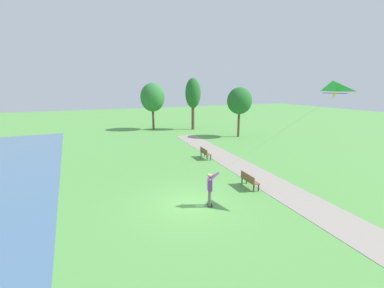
{
  "coord_description": "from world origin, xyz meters",
  "views": [
    {
      "loc": [
        -5.3,
        -11.75,
        6.04
      ],
      "look_at": [
        0.4,
        0.71,
        3.02
      ],
      "focal_mm": 25.07,
      "sensor_mm": 36.0,
      "label": 1
    }
  ],
  "objects_px": {
    "tree_treeline_right": "(239,101)",
    "park_bench_near_walkway": "(249,180)",
    "flying_kite": "(331,90)",
    "tree_treeline_center": "(193,94)",
    "person_kite_flyer": "(210,187)",
    "park_bench_far_walkway": "(205,152)",
    "tree_horizon_far": "(153,97)"
  },
  "relations": [
    {
      "from": "tree_treeline_right",
      "to": "tree_horizon_far",
      "type": "relative_size",
      "value": 0.91
    },
    {
      "from": "tree_treeline_center",
      "to": "flying_kite",
      "type": "bearing_deg",
      "value": -99.83
    },
    {
      "from": "park_bench_near_walkway",
      "to": "tree_horizon_far",
      "type": "xyz_separation_m",
      "value": [
        1.03,
        23.43,
        3.89
      ]
    },
    {
      "from": "tree_treeline_center",
      "to": "park_bench_far_walkway",
      "type": "bearing_deg",
      "value": -110.96
    },
    {
      "from": "flying_kite",
      "to": "tree_treeline_center",
      "type": "relative_size",
      "value": 0.73
    },
    {
      "from": "flying_kite",
      "to": "park_bench_far_walkway",
      "type": "distance_m",
      "value": 11.8
    },
    {
      "from": "flying_kite",
      "to": "park_bench_near_walkway",
      "type": "distance_m",
      "value": 6.6
    },
    {
      "from": "tree_treeline_center",
      "to": "tree_treeline_right",
      "type": "distance_m",
      "value": 7.71
    },
    {
      "from": "tree_treeline_right",
      "to": "park_bench_near_walkway",
      "type": "bearing_deg",
      "value": -121.93
    },
    {
      "from": "park_bench_far_walkway",
      "to": "tree_horizon_far",
      "type": "relative_size",
      "value": 0.24
    },
    {
      "from": "person_kite_flyer",
      "to": "flying_kite",
      "type": "bearing_deg",
      "value": -23.95
    },
    {
      "from": "flying_kite",
      "to": "tree_treeline_center",
      "type": "bearing_deg",
      "value": 80.17
    },
    {
      "from": "flying_kite",
      "to": "park_bench_far_walkway",
      "type": "relative_size",
      "value": 3.36
    },
    {
      "from": "tree_treeline_right",
      "to": "tree_horizon_far",
      "type": "xyz_separation_m",
      "value": [
        -7.69,
        9.43,
        0.17
      ]
    },
    {
      "from": "flying_kite",
      "to": "tree_treeline_right",
      "type": "relative_size",
      "value": 0.89
    },
    {
      "from": "person_kite_flyer",
      "to": "park_bench_far_walkway",
      "type": "distance_m",
      "value": 9.12
    },
    {
      "from": "park_bench_near_walkway",
      "to": "tree_treeline_right",
      "type": "xyz_separation_m",
      "value": [
        8.73,
        14.01,
        3.72
      ]
    },
    {
      "from": "person_kite_flyer",
      "to": "park_bench_near_walkway",
      "type": "height_order",
      "value": "person_kite_flyer"
    },
    {
      "from": "tree_treeline_right",
      "to": "tree_horizon_far",
      "type": "distance_m",
      "value": 12.17
    },
    {
      "from": "person_kite_flyer",
      "to": "park_bench_near_walkway",
      "type": "distance_m",
      "value": 3.58
    },
    {
      "from": "person_kite_flyer",
      "to": "park_bench_far_walkway",
      "type": "height_order",
      "value": "person_kite_flyer"
    },
    {
      "from": "tree_treeline_center",
      "to": "tree_horizon_far",
      "type": "bearing_deg",
      "value": 156.33
    },
    {
      "from": "person_kite_flyer",
      "to": "park_bench_near_walkway",
      "type": "bearing_deg",
      "value": 20.44
    },
    {
      "from": "person_kite_flyer",
      "to": "tree_horizon_far",
      "type": "height_order",
      "value": "tree_horizon_far"
    },
    {
      "from": "park_bench_near_walkway",
      "to": "park_bench_far_walkway",
      "type": "distance_m",
      "value": 7.0
    },
    {
      "from": "person_kite_flyer",
      "to": "park_bench_far_walkway",
      "type": "relative_size",
      "value": 1.19
    },
    {
      "from": "park_bench_near_walkway",
      "to": "tree_treeline_center",
      "type": "bearing_deg",
      "value": 74.02
    },
    {
      "from": "park_bench_near_walkway",
      "to": "park_bench_far_walkway",
      "type": "height_order",
      "value": "same"
    },
    {
      "from": "person_kite_flyer",
      "to": "flying_kite",
      "type": "xyz_separation_m",
      "value": [
        5.11,
        -2.27,
        4.75
      ]
    },
    {
      "from": "flying_kite",
      "to": "tree_horizon_far",
      "type": "height_order",
      "value": "tree_horizon_far"
    },
    {
      "from": "person_kite_flyer",
      "to": "park_bench_far_walkway",
      "type": "xyz_separation_m",
      "value": [
        3.94,
        8.21,
        -0.54
      ]
    },
    {
      "from": "park_bench_near_walkway",
      "to": "tree_treeline_right",
      "type": "bearing_deg",
      "value": 58.07
    }
  ]
}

